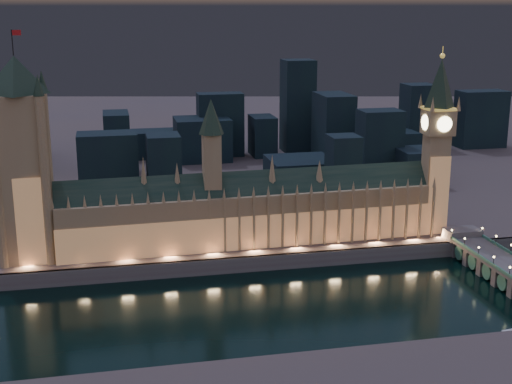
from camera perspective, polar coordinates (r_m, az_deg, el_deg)
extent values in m
plane|color=black|center=(329.05, 1.15, -8.86)|extent=(2000.00, 2000.00, 0.00)
cube|color=#433F43|center=(826.49, -7.08, 5.70)|extent=(2000.00, 960.00, 8.00)
cube|color=#544849|center=(364.70, -0.31, -5.76)|extent=(2000.00, 2.50, 8.00)
cube|color=#977652|center=(379.06, -0.49, -2.09)|extent=(200.59, 27.18, 28.00)
cube|color=tan|center=(370.97, -0.17, -3.28)|extent=(200.00, 0.50, 18.00)
cube|color=black|center=(374.51, -0.50, 0.40)|extent=(200.46, 23.45, 16.26)
cube|color=#977652|center=(368.16, -3.56, 2.20)|extent=(9.00, 9.00, 32.00)
cone|color=#203325|center=(363.59, -3.62, 6.05)|extent=(13.00, 13.00, 18.00)
cube|color=#977652|center=(363.08, -15.83, -3.43)|extent=(1.20, 1.20, 28.00)
cone|color=#977652|center=(358.91, -16.01, -0.82)|extent=(2.00, 2.00, 6.00)
cube|color=#977652|center=(362.57, -14.62, -3.37)|extent=(1.20, 1.20, 28.00)
cone|color=#977652|center=(358.39, -14.79, -0.76)|extent=(2.00, 2.00, 6.00)
cube|color=#977652|center=(362.23, -13.40, -3.31)|extent=(1.20, 1.20, 28.00)
cone|color=#977652|center=(358.04, -13.56, -0.69)|extent=(2.00, 2.00, 6.00)
cube|color=#977652|center=(362.04, -12.19, -3.25)|extent=(1.20, 1.20, 28.00)
cone|color=#977652|center=(357.86, -12.33, -0.63)|extent=(2.00, 2.00, 6.00)
cube|color=#977652|center=(362.03, -10.97, -3.18)|extent=(1.20, 1.20, 28.00)
cone|color=#977652|center=(357.84, -11.10, -0.56)|extent=(2.00, 2.00, 6.00)
cube|color=#977652|center=(362.17, -9.75, -3.12)|extent=(1.20, 1.20, 28.00)
cone|color=#977652|center=(357.98, -9.87, -0.50)|extent=(2.00, 2.00, 6.00)
cube|color=#977652|center=(362.48, -8.54, -3.05)|extent=(1.20, 1.20, 28.00)
cone|color=#977652|center=(358.29, -8.64, -0.43)|extent=(2.00, 2.00, 6.00)
cube|color=#977652|center=(362.95, -7.32, -2.98)|extent=(1.20, 1.20, 28.00)
cone|color=#977652|center=(358.77, -7.42, -0.37)|extent=(2.00, 2.00, 6.00)
cube|color=#977652|center=(363.58, -6.11, -2.92)|extent=(1.20, 1.20, 28.00)
cone|color=#977652|center=(359.41, -6.20, -0.30)|extent=(2.00, 2.00, 6.00)
cube|color=#977652|center=(364.37, -4.91, -2.85)|extent=(1.20, 1.20, 28.00)
cone|color=#977652|center=(360.21, -4.98, -0.24)|extent=(2.00, 2.00, 6.00)
cube|color=#977652|center=(365.32, -3.71, -2.77)|extent=(1.20, 1.20, 28.00)
cone|color=#977652|center=(361.17, -3.77, -0.17)|extent=(2.00, 2.00, 6.00)
cube|color=#977652|center=(366.44, -2.52, -2.70)|extent=(1.20, 1.20, 28.00)
cone|color=#977652|center=(362.30, -2.57, -0.11)|extent=(2.00, 2.00, 6.00)
cube|color=#977652|center=(367.71, -1.34, -2.63)|extent=(1.20, 1.20, 28.00)
cone|color=#977652|center=(363.58, -1.37, -0.04)|extent=(2.00, 2.00, 6.00)
cube|color=#977652|center=(369.13, -0.16, -2.56)|extent=(1.20, 1.20, 28.00)
cone|color=#977652|center=(365.03, -0.18, 0.02)|extent=(2.00, 2.00, 6.00)
cube|color=#977652|center=(370.71, 1.00, -2.48)|extent=(1.20, 1.20, 28.00)
cone|color=#977652|center=(366.62, 0.99, 0.08)|extent=(2.00, 2.00, 6.00)
cube|color=#977652|center=(372.45, 2.16, -2.41)|extent=(1.20, 1.20, 28.00)
cone|color=#977652|center=(368.38, 2.16, 0.15)|extent=(2.00, 2.00, 6.00)
cube|color=#977652|center=(374.33, 3.30, -2.34)|extent=(1.20, 1.20, 28.00)
cone|color=#977652|center=(370.28, 3.31, 0.21)|extent=(2.00, 2.00, 6.00)
cube|color=#977652|center=(376.36, 4.43, -2.26)|extent=(1.20, 1.20, 28.00)
cone|color=#977652|center=(372.33, 4.45, 0.27)|extent=(2.00, 2.00, 6.00)
cube|color=#977652|center=(378.53, 5.55, -2.19)|extent=(1.20, 1.20, 28.00)
cone|color=#977652|center=(374.53, 5.58, 0.33)|extent=(2.00, 2.00, 6.00)
cube|color=#977652|center=(380.85, 6.65, -2.11)|extent=(1.20, 1.20, 28.00)
cone|color=#977652|center=(376.87, 6.70, 0.39)|extent=(2.00, 2.00, 6.00)
cube|color=#977652|center=(383.31, 7.74, -2.04)|extent=(1.20, 1.20, 28.00)
cone|color=#977652|center=(379.36, 7.80, 0.45)|extent=(2.00, 2.00, 6.00)
cube|color=#977652|center=(385.91, 8.82, -1.96)|extent=(1.20, 1.20, 28.00)
cone|color=#977652|center=(381.98, 8.89, 0.50)|extent=(2.00, 2.00, 6.00)
cube|color=#977652|center=(388.64, 9.88, -1.89)|extent=(1.20, 1.20, 28.00)
cone|color=#977652|center=(384.74, 9.96, 0.56)|extent=(2.00, 2.00, 6.00)
cube|color=#977652|center=(391.51, 10.93, -1.82)|extent=(1.20, 1.20, 28.00)
cone|color=#977652|center=(387.64, 11.02, 0.62)|extent=(2.00, 2.00, 6.00)
cube|color=#977652|center=(394.50, 11.96, -1.75)|extent=(1.20, 1.20, 28.00)
cone|color=#977652|center=(390.66, 12.06, 0.67)|extent=(2.00, 2.00, 6.00)
cube|color=#977652|center=(397.62, 12.98, -1.67)|extent=(1.20, 1.20, 28.00)
cone|color=#977652|center=(393.81, 13.08, 0.72)|extent=(2.00, 2.00, 6.00)
cube|color=#977652|center=(400.86, 13.97, -1.60)|extent=(1.20, 1.20, 28.00)
cone|color=#977652|center=(397.08, 14.09, 0.78)|extent=(2.00, 2.00, 6.00)
cone|color=#977652|center=(365.51, -8.98, 1.47)|extent=(4.40, 4.40, 18.00)
cone|color=#977652|center=(367.16, -6.32, 1.30)|extent=(4.40, 4.40, 14.00)
cone|color=#977652|center=(374.90, 1.30, 1.83)|extent=(4.40, 4.40, 16.00)
cone|color=#977652|center=(382.02, 5.10, 1.71)|extent=(4.40, 4.40, 12.00)
cube|color=#977652|center=(367.32, -18.08, 1.04)|extent=(23.95, 23.95, 82.75)
cube|color=tan|center=(361.44, -18.00, -2.35)|extent=(22.00, 0.50, 44.00)
cone|color=#203325|center=(359.45, -18.71, 8.87)|extent=(31.68, 31.68, 18.00)
cylinder|color=black|center=(358.44, -18.91, 11.25)|extent=(0.50, 0.50, 12.00)
cube|color=red|center=(358.01, -18.62, 11.99)|extent=(4.00, 0.15, 2.50)
cylinder|color=#977652|center=(379.33, -19.56, 1.34)|extent=(4.40, 4.40, 82.75)
cylinder|color=#977652|center=(355.58, -16.49, 0.73)|extent=(4.40, 4.40, 82.75)
cone|color=#203325|center=(347.83, -17.04, 8.17)|extent=(5.20, 5.20, 10.00)
cylinder|color=#977652|center=(376.95, -16.25, 1.52)|extent=(4.40, 4.40, 82.75)
cone|color=#203325|center=(369.64, -16.77, 8.53)|extent=(5.20, 5.20, 10.00)
cube|color=#977652|center=(408.67, 14.06, 0.68)|extent=(12.90, 12.90, 55.27)
cube|color=tan|center=(404.66, 14.39, -0.30)|extent=(12.00, 0.50, 44.00)
cube|color=#977652|center=(402.00, 14.37, 5.45)|extent=(15.00, 15.00, 13.62)
cube|color=#F2C64C|center=(400.94, 14.43, 6.50)|extent=(15.75, 15.75, 1.20)
cone|color=#203325|center=(399.34, 14.56, 8.43)|extent=(18.00, 18.00, 26.00)
sphere|color=#F2C64C|center=(398.13, 14.69, 10.50)|extent=(2.80, 2.80, 2.80)
cylinder|color=#F2C64C|center=(397.98, 14.72, 10.86)|extent=(0.40, 0.40, 5.00)
cylinder|color=#FFF2BF|center=(395.16, 14.86, 5.27)|extent=(8.40, 0.50, 8.40)
cylinder|color=#FFF2BF|center=(408.87, 13.89, 5.63)|extent=(8.40, 0.50, 8.40)
cylinder|color=#FFF2BF|center=(398.65, 13.36, 5.44)|extent=(0.50, 8.40, 8.40)
cylinder|color=#FFF2BF|center=(405.47, 15.36, 5.46)|extent=(0.50, 8.40, 8.40)
cone|color=#977652|center=(390.53, 13.96, 6.82)|extent=(2.60, 2.60, 8.00)
cone|color=#977652|center=(403.96, 13.04, 7.13)|extent=(2.60, 2.60, 8.00)
cone|color=#977652|center=(397.27, 15.92, 6.82)|extent=(2.60, 2.60, 8.00)
cone|color=#977652|center=(410.48, 14.95, 7.12)|extent=(2.60, 2.60, 8.00)
cube|color=#2D6556|center=(356.00, 19.02, -5.94)|extent=(0.80, 100.00, 1.60)
cube|color=#544849|center=(405.88, 16.15, -3.51)|extent=(18.62, 12.00, 9.50)
cylinder|color=black|center=(349.71, 19.64, -6.05)|extent=(0.30, 0.30, 4.40)
sphere|color=#FFD88C|center=(348.94, 19.67, -5.70)|extent=(1.00, 1.00, 1.00)
cube|color=#544849|center=(368.39, 19.57, -6.38)|extent=(16.76, 4.00, 9.50)
cylinder|color=black|center=(361.12, 18.47, -5.30)|extent=(0.30, 0.30, 4.40)
sphere|color=#FFD88C|center=(360.37, 18.50, -4.95)|extent=(1.00, 1.00, 1.00)
cube|color=#544849|center=(379.77, 18.46, -5.65)|extent=(16.76, 4.00, 9.50)
cylinder|color=black|center=(372.72, 17.37, -4.59)|extent=(0.30, 0.30, 4.40)
sphere|color=#FFD88C|center=(371.99, 17.40, -4.25)|extent=(1.00, 1.00, 1.00)
cylinder|color=black|center=(381.56, 19.72, -4.34)|extent=(0.30, 0.30, 4.40)
sphere|color=#FFD88C|center=(380.85, 19.75, -4.01)|extent=(1.00, 1.00, 1.00)
cube|color=#544849|center=(391.34, 17.41, -4.96)|extent=(16.76, 4.00, 9.50)
cylinder|color=black|center=(384.50, 16.35, -3.92)|extent=(0.30, 0.30, 4.40)
sphere|color=#FFD88C|center=(383.80, 16.37, -3.59)|extent=(1.00, 1.00, 1.00)
cylinder|color=black|center=(393.07, 18.64, -3.69)|extent=(0.30, 0.30, 4.40)
sphere|color=#FFD88C|center=(392.39, 18.67, -3.37)|extent=(1.00, 1.00, 1.00)
cube|color=#544849|center=(403.08, 16.43, -4.31)|extent=(16.76, 4.00, 9.50)
cylinder|color=black|center=(396.45, 15.38, -3.28)|extent=(0.30, 0.30, 4.40)
sphere|color=#FFD88C|center=(395.77, 15.41, -2.97)|extent=(1.00, 1.00, 1.00)
cylinder|color=black|center=(404.77, 17.63, -3.08)|extent=(0.30, 0.30, 4.40)
sphere|color=#FFD88C|center=(404.10, 17.66, -2.77)|extent=(1.00, 1.00, 1.00)
cylinder|color=#2D6556|center=(373.94, 19.01, -5.96)|extent=(16.38, 8.00, 8.00)
cylinder|color=#2D6556|center=(385.42, 17.93, -5.25)|extent=(16.38, 8.00, 8.00)
cylinder|color=#2D6556|center=(397.08, 16.92, -4.59)|extent=(16.38, 8.00, 8.00)
cube|color=black|center=(451.64, 1.81, 0.04)|extent=(19.03, 19.80, 18.53)
cube|color=black|center=(671.87, 17.53, 5.60)|extent=(42.59, 22.95, 50.45)
cube|color=black|center=(472.43, 6.98, 2.03)|extent=(19.65, 20.18, 41.58)
cube|color=black|center=(604.60, 0.53, 4.52)|extent=(19.44, 30.73, 33.46)
cube|color=black|center=(602.58, -2.88, 5.41)|extent=(37.76, 19.44, 52.96)
cube|color=black|center=(552.52, -11.06, 3.92)|extent=(18.99, 34.57, 45.66)
cube|color=black|center=(463.27, -7.39, 1.91)|extent=(21.11, 25.14, 43.90)
cube|color=black|center=(473.33, -11.72, 2.01)|extent=(38.19, 23.57, 44.17)
cube|color=black|center=(635.47, 10.57, 4.05)|extent=(43.78, 39.06, 17.84)
cube|color=black|center=(622.46, -18.47, 4.38)|extent=(19.72, 40.72, 40.36)
cube|color=black|center=(588.21, -4.31, 4.25)|extent=(44.53, 36.65, 34.67)
cube|color=black|center=(605.38, -8.01, 3.85)|extent=(40.45, 27.15, 22.31)
cube|color=black|center=(468.31, -19.24, 0.67)|extent=(24.19, 23.03, 33.24)
cube|color=black|center=(575.73, 6.19, 5.05)|extent=(24.63, 41.01, 55.90)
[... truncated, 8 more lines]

